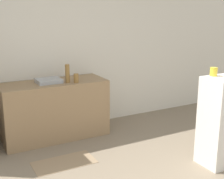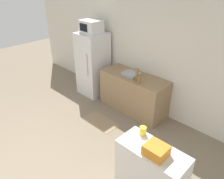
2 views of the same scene
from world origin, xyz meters
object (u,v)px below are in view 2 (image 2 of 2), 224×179
object	(u,v)px
jar	(143,131)
refrigerator	(93,64)
bottle_tall	(137,74)
bottle_short	(139,80)
microwave	(91,27)
basket	(156,150)

from	to	relation	value
jar	refrigerator	bearing A→B (deg)	149.78
bottle_tall	bottle_short	world-z (taller)	bottle_tall
refrigerator	jar	size ratio (longest dim) A/B	15.22
jar	microwave	bearing A→B (deg)	149.81
microwave	bottle_short	size ratio (longest dim) A/B	3.62
microwave	jar	world-z (taller)	microwave
microwave	basket	world-z (taller)	microwave
jar	bottle_short	bearing A→B (deg)	128.95
microwave	bottle_short	distance (m)	1.80
refrigerator	basket	size ratio (longest dim) A/B	6.66
bottle_short	jar	bearing A→B (deg)	-51.05
bottle_tall	jar	xyz separation A→B (m)	(1.32, -1.56, 0.17)
refrigerator	microwave	distance (m)	0.96
bottle_short	basket	world-z (taller)	basket
refrigerator	basket	distance (m)	3.63
bottle_tall	bottle_short	xyz separation A→B (m)	(0.11, -0.06, -0.07)
basket	refrigerator	bearing A→B (deg)	149.88
jar	basket	bearing A→B (deg)	-29.29
bottle_short	jar	xyz separation A→B (m)	(1.21, -1.50, 0.24)
basket	jar	distance (m)	0.36
basket	jar	world-z (taller)	basket
refrigerator	bottle_short	size ratio (longest dim) A/B	12.08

